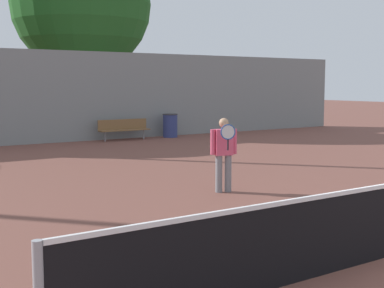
{
  "coord_description": "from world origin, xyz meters",
  "views": [
    {
      "loc": [
        -6.56,
        -4.18,
        2.22
      ],
      "look_at": [
        -0.02,
        5.69,
        0.88
      ],
      "focal_mm": 50.0,
      "sensor_mm": 36.0,
      "label": 1
    }
  ],
  "objects": [
    {
      "name": "bench_courtside_near",
      "position": [
        2.83,
        14.91,
        0.5
      ],
      "size": [
        2.12,
        0.4,
        0.82
      ],
      "color": "brown",
      "rests_on": "ground_plane"
    },
    {
      "name": "back_fence",
      "position": [
        0.0,
        15.47,
        1.74
      ],
      "size": [
        29.59,
        0.06,
        3.48
      ],
      "color": "gray",
      "rests_on": "ground_plane"
    },
    {
      "name": "tree_dark_dense",
      "position": [
        3.1,
        19.65,
        5.86
      ],
      "size": [
        6.4,
        6.4,
        9.07
      ],
      "color": "brown",
      "rests_on": "ground_plane"
    },
    {
      "name": "tennis_player",
      "position": [
        -0.04,
        4.48,
        0.86
      ],
      "size": [
        0.54,
        0.48,
        1.53
      ],
      "rotation": [
        0.0,
        0.0,
        -0.34
      ],
      "color": "slate",
      "rests_on": "ground_plane"
    },
    {
      "name": "trash_bin",
      "position": [
        4.95,
        14.84,
        0.49
      ],
      "size": [
        0.63,
        0.63,
        0.98
      ],
      "color": "navy",
      "rests_on": "ground_plane"
    }
  ]
}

